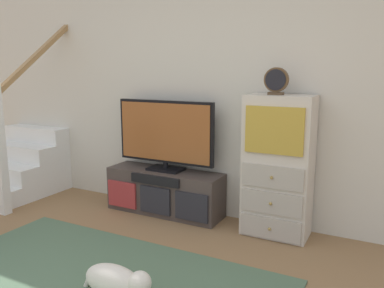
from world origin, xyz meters
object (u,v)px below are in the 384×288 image
at_px(side_cabinet, 278,167).
at_px(desk_clock, 276,81).
at_px(media_console, 165,192).
at_px(television, 165,134).
at_px(dog, 117,282).

xyz_separation_m(side_cabinet, desk_clock, (-0.04, -0.01, 0.75)).
height_order(media_console, desk_clock, desk_clock).
xyz_separation_m(television, desk_clock, (1.13, -0.03, 0.54)).
bearing_deg(media_console, television, 90.00).
bearing_deg(dog, television, 109.64).
height_order(television, desk_clock, desk_clock).
bearing_deg(desk_clock, side_cabinet, 19.94).
distance_m(television, desk_clock, 1.25).
relative_size(television, dog, 1.97).
distance_m(side_cabinet, desk_clock, 0.75).
xyz_separation_m(television, dog, (0.53, -1.49, -0.72)).
xyz_separation_m(side_cabinet, dog, (-0.64, -1.48, -0.51)).
xyz_separation_m(television, side_cabinet, (1.17, -0.01, -0.21)).
distance_m(media_console, dog, 1.56).
relative_size(television, side_cabinet, 0.85).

